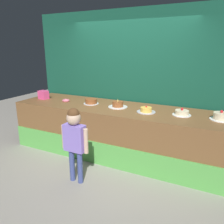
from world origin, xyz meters
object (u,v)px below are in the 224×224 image
cake_center (146,110)px  cake_far_left (91,101)px  pink_box (43,95)px  donut (66,100)px  cake_right (182,113)px  cake_left (118,105)px  cake_far_right (221,117)px  child_figure (75,136)px

cake_center → cake_far_left: bearing=175.3°
cake_far_left → pink_box: bearing=-176.5°
donut → cake_right: bearing=1.0°
pink_box → cake_far_left: 1.15m
cake_far_left → cake_center: cake_center is taller
donut → cake_left: bearing=2.5°
cake_center → cake_far_right: 1.15m
child_figure → cake_center: child_figure is taller
pink_box → cake_right: pink_box is taller
cake_right → pink_box: bearing=-178.8°
cake_left → donut: bearing=-177.5°
child_figure → donut: child_figure is taller
cake_far_right → child_figure: bearing=-148.5°
cake_far_right → cake_far_left: bearing=-179.9°
child_figure → cake_center: size_ratio=3.67×
cake_center → cake_far_right: (1.15, 0.10, 0.02)m
child_figure → cake_far_left: bearing=109.6°
donut → cake_far_left: cake_far_left is taller
donut → cake_left: size_ratio=0.42×
pink_box → donut: 0.58m
donut → cake_center: bearing=-1.5°
cake_left → cake_right: size_ratio=1.20×
child_figure → cake_right: 1.75m
child_figure → pink_box: (-1.56, 1.08, 0.26)m
donut → cake_left: 1.15m
child_figure → pink_box: 1.91m
pink_box → cake_left: bearing=2.4°
child_figure → cake_far_right: child_figure is taller
child_figure → donut: (-0.98, 1.10, 0.19)m
cake_far_left → cake_far_right: bearing=0.1°
cake_far_right → cake_center: bearing=-175.2°
pink_box → cake_center: size_ratio=0.64×
cake_left → cake_far_right: 1.72m
cake_center → cake_far_right: bearing=4.8°
child_figure → cake_right: size_ratio=3.91×
pink_box → cake_right: bearing=1.2°
cake_right → child_figure: bearing=-138.8°
cake_far_left → cake_far_right: 2.29m
child_figure → cake_far_left: child_figure is taller
cake_far_left → cake_left: cake_left is taller
cake_right → cake_left: bearing=179.6°
cake_far_left → cake_right: cake_right is taller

